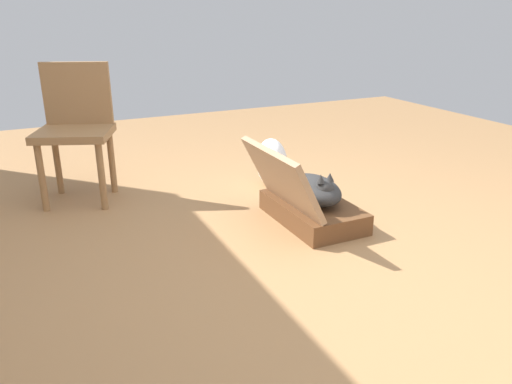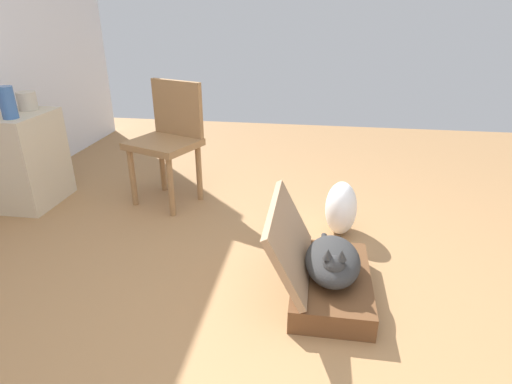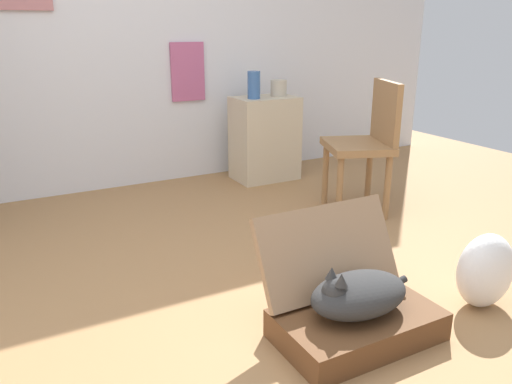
{
  "view_description": "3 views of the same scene",
  "coord_description": "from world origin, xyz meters",
  "views": [
    {
      "loc": [
        -2.1,
        1.14,
        1.24
      ],
      "look_at": [
        0.25,
        0.02,
        0.28
      ],
      "focal_mm": 35.09,
      "sensor_mm": 36.0,
      "label": 1
    },
    {
      "loc": [
        -1.52,
        -0.28,
        1.38
      ],
      "look_at": [
        0.37,
        0.0,
        0.54
      ],
      "focal_mm": 29.13,
      "sensor_mm": 36.0,
      "label": 2
    },
    {
      "loc": [
        -0.93,
        -1.82,
        1.25
      ],
      "look_at": [
        0.17,
        0.21,
        0.49
      ],
      "focal_mm": 35.52,
      "sensor_mm": 36.0,
      "label": 3
    }
  ],
  "objects": [
    {
      "name": "ground_plane",
      "position": [
        0.0,
        0.0,
        0.0
      ],
      "size": [
        7.68,
        7.68,
        0.0
      ],
      "primitive_type": "plane",
      "color": "#9E7247",
      "rests_on": "ground"
    },
    {
      "name": "chair",
      "position": [
        1.36,
        0.81,
        0.51
      ],
      "size": [
        0.56,
        0.59,
        0.91
      ],
      "rotation": [
        0.0,
        0.0,
        -1.95
      ],
      "color": "olive",
      "rests_on": "ground"
    },
    {
      "name": "suitcase_base",
      "position": [
        0.32,
        -0.4,
        0.06
      ],
      "size": [
        0.67,
        0.4,
        0.13
      ],
      "primitive_type": "cube",
      "color": "brown",
      "rests_on": "ground"
    },
    {
      "name": "cat",
      "position": [
        0.31,
        -0.4,
        0.21
      ],
      "size": [
        0.52,
        0.28,
        0.22
      ],
      "color": "#2D2D2D",
      "rests_on": "suitcase_base"
    },
    {
      "name": "plastic_bag_white",
      "position": [
        1.01,
        -0.47,
        0.18
      ],
      "size": [
        0.3,
        0.21,
        0.36
      ],
      "primitive_type": "ellipsoid",
      "color": "white",
      "rests_on": "ground"
    },
    {
      "name": "suitcase_lid",
      "position": [
        0.32,
        -0.18,
        0.31
      ],
      "size": [
        0.67,
        0.22,
        0.38
      ],
      "primitive_type": "cube",
      "rotation": [
        1.1,
        0.0,
        0.0
      ],
      "color": "#9B7756",
      "rests_on": "suitcase_base"
    }
  ]
}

